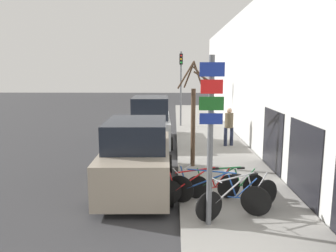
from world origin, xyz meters
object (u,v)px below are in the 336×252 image
object	(u,v)px
bicycle_0	(239,197)
signpost	(210,135)
parked_car_1	(151,123)
parked_car_0	(137,157)
pedestrian_near	(229,124)
bicycle_1	(216,192)
bicycle_2	(200,187)
street_tree	(194,114)
traffic_light	(181,79)
bicycle_3	(226,184)

from	to	relation	value
bicycle_0	signpost	bearing A→B (deg)	96.85
parked_car_1	parked_car_0	bearing A→B (deg)	-91.81
pedestrian_near	bicycle_1	bearing A→B (deg)	63.75
bicycle_0	bicycle_2	bearing A→B (deg)	21.26
parked_car_1	bicycle_2	bearing A→B (deg)	-78.76
bicycle_0	parked_car_0	size ratio (longest dim) A/B	0.46
street_tree	traffic_light	distance (m)	8.68
parked_car_0	street_tree	bearing A→B (deg)	45.93
signpost	bicycle_1	distance (m)	1.82
bicycle_0	traffic_light	xyz separation A→B (m)	(-1.12, 12.69, 2.48)
bicycle_3	parked_car_1	bearing A→B (deg)	13.65
parked_car_0	parked_car_1	xyz separation A→B (m)	(-0.04, 6.18, 0.07)
bicycle_3	pedestrian_near	xyz separation A→B (m)	(1.08, 6.21, 0.62)
signpost	parked_car_1	xyz separation A→B (m)	(-1.90, 8.84, -1.14)
street_tree	bicycle_1	bearing A→B (deg)	-84.97
bicycle_0	traffic_light	size ratio (longest dim) A/B	0.47
signpost	bicycle_0	distance (m)	1.86
traffic_light	bicycle_3	bearing A→B (deg)	-85.25
bicycle_2	pedestrian_near	xyz separation A→B (m)	(1.80, 6.50, 0.61)
signpost	traffic_light	bearing A→B (deg)	91.53
signpost	traffic_light	xyz separation A→B (m)	(-0.35, 13.24, 0.87)
bicycle_2	traffic_light	bearing A→B (deg)	-15.77
bicycle_1	street_tree	distance (m)	4.07
bicycle_3	signpost	bearing A→B (deg)	152.97
bicycle_0	bicycle_3	xyz separation A→B (m)	(-0.15, 1.01, -0.04)
bicycle_0	bicycle_1	world-z (taller)	bicycle_1
bicycle_3	pedestrian_near	distance (m)	6.34
bicycle_2	parked_car_1	world-z (taller)	parked_car_1
bicycle_3	street_tree	distance (m)	3.47
street_tree	traffic_light	xyz separation A→B (m)	(-0.29, 8.62, 1.02)
bicycle_2	traffic_light	xyz separation A→B (m)	(-0.26, 11.96, 2.50)
street_tree	pedestrian_near	bearing A→B (deg)	60.73
signpost	bicycle_2	bearing A→B (deg)	94.40
bicycle_2	parked_car_1	distance (m)	7.80
bicycle_3	traffic_light	xyz separation A→B (m)	(-0.97, 11.68, 2.52)
parked_car_0	street_tree	world-z (taller)	street_tree
signpost	bicycle_1	world-z (taller)	signpost
bicycle_0	parked_car_1	distance (m)	8.73
parked_car_1	traffic_light	xyz separation A→B (m)	(1.55, 4.40, 2.01)
bicycle_0	bicycle_3	size ratio (longest dim) A/B	0.98
parked_car_1	street_tree	distance (m)	4.71
bicycle_2	street_tree	xyz separation A→B (m)	(0.03, 3.35, 1.47)
parked_car_0	street_tree	distance (m)	2.86
bicycle_1	bicycle_2	world-z (taller)	bicycle_1
parked_car_0	signpost	bearing A→B (deg)	-56.45
traffic_light	bicycle_2	bearing A→B (deg)	-88.78
signpost	parked_car_1	world-z (taller)	signpost
bicycle_0	street_tree	xyz separation A→B (m)	(-0.83, 4.08, 1.45)
bicycle_1	street_tree	xyz separation A→B (m)	(-0.33, 3.79, 1.44)
bicycle_1	parked_car_1	world-z (taller)	parked_car_1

